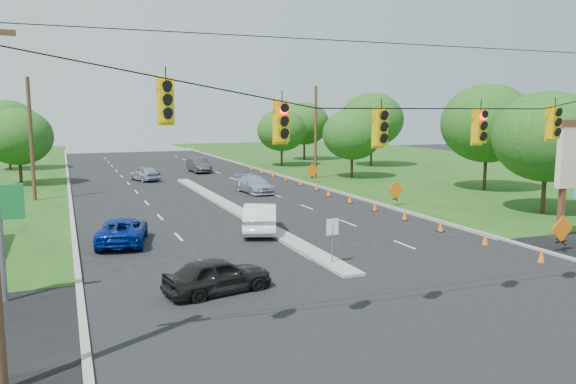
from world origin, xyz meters
name	(u,v)px	position (x,y,z in m)	size (l,w,h in m)	color
ground	(413,312)	(0.00, 0.00, 0.00)	(160.00, 160.00, 0.00)	black
grass_right	(575,189)	(30.00, 20.00, 0.00)	(40.00, 160.00, 0.06)	#1E4714
cross_street	(413,312)	(0.00, 0.00, 0.00)	(160.00, 14.00, 0.02)	black
curb_left	(70,199)	(-10.10, 30.00, 0.00)	(0.25, 110.00, 0.16)	gray
curb_right	(314,186)	(10.10, 30.00, 0.00)	(0.25, 110.00, 0.16)	gray
median	(233,210)	(0.00, 21.00, 0.00)	(1.00, 34.00, 0.18)	gray
median_sign	(332,232)	(0.00, 6.00, 1.46)	(0.55, 0.06, 2.05)	gray
signal_span	(437,164)	(-0.05, -1.00, 4.97)	(25.60, 0.32, 9.00)	#422D1C
utility_pole_far_left	(31,140)	(-12.50, 30.00, 4.50)	(0.28, 0.28, 9.00)	#422D1C
utility_pole_far_right	(316,133)	(12.50, 35.00, 4.50)	(0.28, 0.28, 9.00)	#422D1C
cone_0	(541,256)	(8.59, 3.00, 0.35)	(0.32, 0.32, 0.70)	orange
cone_1	(485,239)	(8.59, 6.50, 0.35)	(0.32, 0.32, 0.70)	orange
cone_2	(441,225)	(8.59, 10.00, 0.35)	(0.32, 0.32, 0.70)	orange
cone_3	(405,215)	(8.59, 13.50, 0.35)	(0.32, 0.32, 0.70)	orange
cone_4	(375,206)	(8.59, 17.00, 0.35)	(0.32, 0.32, 0.70)	orange
cone_5	(350,198)	(8.59, 20.50, 0.35)	(0.32, 0.32, 0.70)	orange
cone_6	(329,192)	(8.59, 24.00, 0.35)	(0.32, 0.32, 0.70)	orange
cone_7	(317,186)	(9.19, 27.50, 0.35)	(0.32, 0.32, 0.70)	orange
cone_8	(300,181)	(9.19, 31.00, 0.35)	(0.32, 0.32, 0.70)	orange
cone_9	(286,177)	(9.19, 34.50, 0.35)	(0.32, 0.32, 0.70)	orange
cone_10	(273,173)	(9.19, 38.00, 0.35)	(0.32, 0.32, 0.70)	orange
cone_11	(262,170)	(9.19, 41.50, 0.35)	(0.32, 0.32, 0.70)	orange
cone_12	(252,167)	(9.19, 45.00, 0.35)	(0.32, 0.32, 0.70)	orange
work_sign_0	(562,230)	(10.80, 4.00, 1.09)	(1.27, 0.58, 1.37)	black
work_sign_1	(396,191)	(10.80, 18.00, 1.09)	(1.27, 0.58, 1.37)	black
work_sign_2	(312,171)	(10.80, 32.00, 1.09)	(1.27, 0.58, 1.37)	black
tree_5	(18,137)	(-14.00, 40.00, 4.34)	(5.88, 5.88, 6.86)	black
tree_6	(7,126)	(-16.00, 55.00, 4.96)	(6.72, 6.72, 7.84)	black
tree_7	(547,137)	(18.00, 12.00, 4.96)	(6.72, 6.72, 7.84)	black
tree_8	(487,123)	(22.00, 22.00, 5.58)	(7.56, 7.56, 8.82)	black
tree_9	(352,134)	(16.00, 34.00, 4.34)	(5.88, 5.88, 6.86)	black
tree_10	(372,120)	(24.00, 44.00, 5.58)	(7.56, 7.56, 8.82)	black
tree_11	(304,124)	(20.00, 55.00, 4.96)	(6.72, 6.72, 7.84)	black
tree_12	(282,130)	(14.00, 48.00, 4.34)	(5.88, 5.88, 6.86)	black
black_sedan	(218,276)	(-5.45, 4.24, 0.67)	(1.59, 3.95, 1.35)	black
white_sedan	(260,218)	(-0.62, 13.55, 0.81)	(1.71, 4.91, 1.62)	white
blue_pickup	(123,231)	(-7.85, 13.55, 0.66)	(2.20, 4.77, 1.33)	navy
silver_car_far	(255,184)	(3.86, 27.97, 0.68)	(1.92, 4.71, 1.37)	#969AB6
silver_car_oncoming	(145,173)	(-3.31, 39.52, 0.70)	(1.65, 4.10, 1.40)	#8B91A8
dark_car_receding	(199,165)	(3.22, 45.13, 0.79)	(1.67, 4.78, 1.58)	#2E2E2E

